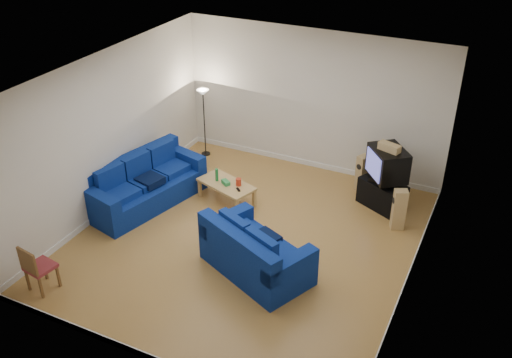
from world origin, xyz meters
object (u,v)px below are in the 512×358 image
at_px(sofa_three_seat, 143,187).
at_px(television, 387,163).
at_px(sofa_loveseat, 254,255).
at_px(tv_stand, 382,194).
at_px(coffee_table, 226,186).

bearing_deg(sofa_three_seat, television, 127.76).
bearing_deg(sofa_loveseat, television, 88.76).
height_order(sofa_loveseat, television, television).
relative_size(sofa_three_seat, sofa_loveseat, 1.24).
bearing_deg(television, sofa_loveseat, -63.87).
relative_size(sofa_loveseat, tv_stand, 2.34).
bearing_deg(coffee_table, tv_stand, 22.43).
distance_m(sofa_loveseat, coffee_table, 2.37).
height_order(coffee_table, tv_stand, tv_stand).
distance_m(sofa_three_seat, television, 4.97).
distance_m(sofa_three_seat, tv_stand, 4.90).
xyz_separation_m(sofa_three_seat, television, (4.51, 1.99, 0.63)).
height_order(sofa_three_seat, coffee_table, sofa_three_seat).
relative_size(sofa_loveseat, television, 2.17).
bearing_deg(sofa_loveseat, tv_stand, 88.84).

